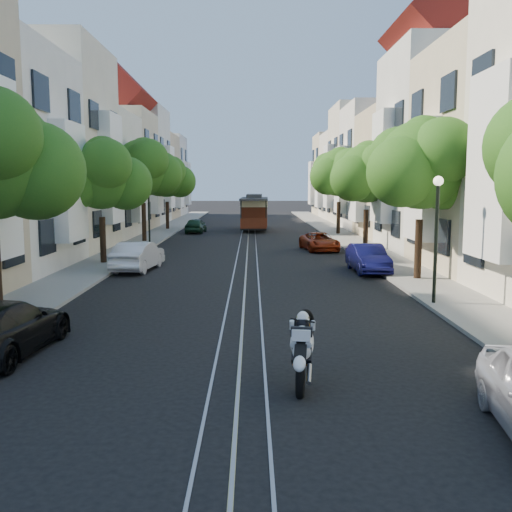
{
  "coord_description": "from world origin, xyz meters",
  "views": [
    {
      "loc": [
        0.27,
        -14.49,
        4.0
      ],
      "look_at": [
        0.43,
        6.43,
        1.38
      ],
      "focal_mm": 40.0,
      "sensor_mm": 36.0,
      "label": 1
    }
  ],
  "objects_px": {
    "tree_w_c": "(144,169)",
    "parked_car_w_near": "(1,328)",
    "parked_car_e_mid": "(368,258)",
    "tree_e_c": "(368,175)",
    "tree_w_d": "(167,178)",
    "tree_w_b": "(102,177)",
    "parked_car_w_far": "(196,225)",
    "cable_car": "(254,211)",
    "sportbike_rider": "(302,345)",
    "tree_e_b": "(423,167)",
    "lamp_west": "(149,203)",
    "parked_car_e_far": "(319,242)",
    "tree_e_d": "(340,174)",
    "parked_car_w_mid": "(138,256)",
    "lamp_east": "(437,220)"
  },
  "relations": [
    {
      "from": "tree_w_c",
      "to": "parked_car_w_near",
      "type": "height_order",
      "value": "tree_w_c"
    },
    {
      "from": "parked_car_e_mid",
      "to": "tree_w_c",
      "type": "bearing_deg",
      "value": 131.23
    },
    {
      "from": "tree_e_c",
      "to": "tree_w_d",
      "type": "bearing_deg",
      "value": 131.99
    },
    {
      "from": "parked_car_e_mid",
      "to": "tree_w_b",
      "type": "bearing_deg",
      "value": 166.55
    },
    {
      "from": "tree_w_b",
      "to": "parked_car_w_far",
      "type": "relative_size",
      "value": 1.72
    },
    {
      "from": "tree_w_d",
      "to": "parked_car_w_near",
      "type": "xyz_separation_m",
      "value": [
        1.54,
        -37.4,
        -3.93
      ]
    },
    {
      "from": "tree_w_b",
      "to": "cable_car",
      "type": "bearing_deg",
      "value": 70.69
    },
    {
      "from": "tree_w_b",
      "to": "sportbike_rider",
      "type": "distance_m",
      "value": 19.69
    },
    {
      "from": "tree_e_b",
      "to": "lamp_west",
      "type": "distance_m",
      "value": 18.9
    },
    {
      "from": "lamp_west",
      "to": "tree_w_c",
      "type": "bearing_deg",
      "value": 105.75
    },
    {
      "from": "tree_w_d",
      "to": "lamp_west",
      "type": "distance_m",
      "value": 14.11
    },
    {
      "from": "cable_car",
      "to": "parked_car_e_mid",
      "type": "relative_size",
      "value": 1.93
    },
    {
      "from": "tree_w_b",
      "to": "tree_w_c",
      "type": "relative_size",
      "value": 0.88
    },
    {
      "from": "tree_w_c",
      "to": "parked_car_e_far",
      "type": "xyz_separation_m",
      "value": [
        11.54,
        -4.93,
        -4.52
      ]
    },
    {
      "from": "tree_e_d",
      "to": "parked_car_w_near",
      "type": "xyz_separation_m",
      "value": [
        -12.86,
        -32.4,
        -4.2
      ]
    },
    {
      "from": "parked_car_w_far",
      "to": "sportbike_rider",
      "type": "bearing_deg",
      "value": 102.51
    },
    {
      "from": "parked_car_w_near",
      "to": "tree_e_c",
      "type": "bearing_deg",
      "value": -116.9
    },
    {
      "from": "tree_e_c",
      "to": "parked_car_e_mid",
      "type": "distance_m",
      "value": 9.62
    },
    {
      "from": "tree_w_b",
      "to": "lamp_west",
      "type": "xyz_separation_m",
      "value": [
        0.84,
        8.02,
        -1.55
      ]
    },
    {
      "from": "tree_w_b",
      "to": "parked_car_w_far",
      "type": "height_order",
      "value": "tree_w_b"
    },
    {
      "from": "sportbike_rider",
      "to": "cable_car",
      "type": "bearing_deg",
      "value": 99.02
    },
    {
      "from": "tree_w_d",
      "to": "parked_car_e_far",
      "type": "relative_size",
      "value": 1.65
    },
    {
      "from": "tree_w_b",
      "to": "parked_car_w_near",
      "type": "xyz_separation_m",
      "value": [
        1.54,
        -15.4,
        -3.73
      ]
    },
    {
      "from": "tree_w_c",
      "to": "parked_car_e_mid",
      "type": "bearing_deg",
      "value": -46.89
    },
    {
      "from": "sportbike_rider",
      "to": "cable_car",
      "type": "xyz_separation_m",
      "value": [
        -0.77,
        39.25,
        0.88
      ]
    },
    {
      "from": "tree_e_d",
      "to": "lamp_west",
      "type": "relative_size",
      "value": 1.65
    },
    {
      "from": "parked_car_e_mid",
      "to": "parked_car_w_mid",
      "type": "xyz_separation_m",
      "value": [
        -10.66,
        0.65,
        0.04
      ]
    },
    {
      "from": "lamp_west",
      "to": "parked_car_e_mid",
      "type": "height_order",
      "value": "lamp_west"
    },
    {
      "from": "tree_w_b",
      "to": "tree_e_d",
      "type": "bearing_deg",
      "value": 49.73
    },
    {
      "from": "tree_e_c",
      "to": "sportbike_rider",
      "type": "height_order",
      "value": "tree_e_c"
    },
    {
      "from": "tree_w_b",
      "to": "cable_car",
      "type": "distance_m",
      "value": 23.26
    },
    {
      "from": "tree_e_b",
      "to": "tree_e_c",
      "type": "xyz_separation_m",
      "value": [
        -0.0,
        11.0,
        -0.13
      ]
    },
    {
      "from": "tree_e_c",
      "to": "tree_e_d",
      "type": "xyz_separation_m",
      "value": [
        0.0,
        11.0,
        0.27
      ]
    },
    {
      "from": "tree_e_d",
      "to": "tree_e_b",
      "type": "bearing_deg",
      "value": -90.0
    },
    {
      "from": "parked_car_w_mid",
      "to": "parked_car_w_far",
      "type": "relative_size",
      "value": 1.14
    },
    {
      "from": "lamp_east",
      "to": "cable_car",
      "type": "relative_size",
      "value": 0.55
    },
    {
      "from": "tree_e_d",
      "to": "parked_car_e_mid",
      "type": "distance_m",
      "value": 20.13
    },
    {
      "from": "sportbike_rider",
      "to": "parked_car_w_near",
      "type": "xyz_separation_m",
      "value": [
        -6.87,
        2.04,
        -0.17
      ]
    },
    {
      "from": "tree_e_d",
      "to": "tree_w_d",
      "type": "bearing_deg",
      "value": 160.85
    },
    {
      "from": "tree_w_c",
      "to": "tree_e_c",
      "type": "bearing_deg",
      "value": -19.15
    },
    {
      "from": "tree_w_d",
      "to": "parked_car_w_far",
      "type": "bearing_deg",
      "value": -47.99
    },
    {
      "from": "cable_car",
      "to": "parked_car_w_near",
      "type": "relative_size",
      "value": 1.64
    },
    {
      "from": "tree_w_d",
      "to": "parked_car_w_near",
      "type": "bearing_deg",
      "value": -87.64
    },
    {
      "from": "tree_w_b",
      "to": "parked_car_e_far",
      "type": "xyz_separation_m",
      "value": [
        11.54,
        6.07,
        -3.85
      ]
    },
    {
      "from": "tree_w_d",
      "to": "tree_e_c",
      "type": "bearing_deg",
      "value": -48.01
    },
    {
      "from": "parked_car_e_far",
      "to": "parked_car_w_near",
      "type": "height_order",
      "value": "parked_car_w_near"
    },
    {
      "from": "tree_e_d",
      "to": "cable_car",
      "type": "xyz_separation_m",
      "value": [
        -6.76,
        4.81,
        -3.16
      ]
    },
    {
      "from": "tree_w_b",
      "to": "tree_w_d",
      "type": "height_order",
      "value": "tree_w_d"
    },
    {
      "from": "tree_w_c",
      "to": "sportbike_rider",
      "type": "bearing_deg",
      "value": -73.52
    },
    {
      "from": "tree_e_c",
      "to": "parked_car_w_far",
      "type": "height_order",
      "value": "tree_e_c"
    }
  ]
}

